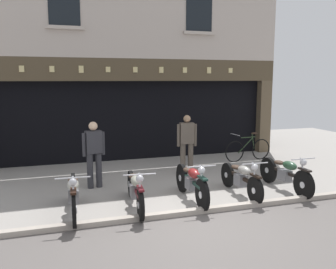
% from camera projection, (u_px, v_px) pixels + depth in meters
% --- Properties ---
extents(ground, '(22.07, 22.00, 0.18)m').
position_uv_depth(ground, '(214.00, 238.00, 6.16)').
color(ground, gray).
extents(shop_facade, '(10.37, 4.42, 6.58)m').
position_uv_depth(shop_facade, '(124.00, 103.00, 13.40)').
color(shop_facade, black).
rests_on(shop_facade, ground).
extents(motorcycle_left, '(0.62, 2.00, 0.93)m').
position_uv_depth(motorcycle_left, '(74.00, 194.00, 7.07)').
color(motorcycle_left, black).
rests_on(motorcycle_left, ground).
extents(motorcycle_center_left, '(0.62, 2.03, 0.90)m').
position_uv_depth(motorcycle_center_left, '(135.00, 189.00, 7.43)').
color(motorcycle_center_left, black).
rests_on(motorcycle_center_left, ground).
extents(motorcycle_center, '(0.62, 1.99, 0.93)m').
position_uv_depth(motorcycle_center, '(192.00, 182.00, 7.89)').
color(motorcycle_center, black).
rests_on(motorcycle_center, ground).
extents(motorcycle_center_right, '(0.62, 1.94, 0.90)m').
position_uv_depth(motorcycle_center_right, '(241.00, 178.00, 8.27)').
color(motorcycle_center_right, black).
rests_on(motorcycle_center_right, ground).
extents(motorcycle_right, '(0.62, 2.04, 0.92)m').
position_uv_depth(motorcycle_right, '(285.00, 173.00, 8.62)').
color(motorcycle_right, black).
rests_on(motorcycle_right, ground).
extents(salesman_left, '(0.55, 0.29, 1.64)m').
position_uv_depth(salesman_left, '(94.00, 151.00, 8.78)').
color(salesman_left, '#2D2D33').
rests_on(salesman_left, ground).
extents(shopkeeper_center, '(0.56, 0.27, 1.67)m').
position_uv_depth(shopkeeper_center, '(187.00, 142.00, 10.05)').
color(shopkeeper_center, brown).
rests_on(shopkeeper_center, ground).
extents(advert_board_near, '(0.77, 0.03, 1.09)m').
position_uv_depth(advert_board_near, '(205.00, 112.00, 12.71)').
color(advert_board_near, silver).
extents(leaning_bicycle, '(1.74, 0.50, 0.94)m').
position_uv_depth(leaning_bicycle, '(248.00, 149.00, 11.83)').
color(leaning_bicycle, black).
rests_on(leaning_bicycle, ground).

